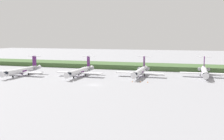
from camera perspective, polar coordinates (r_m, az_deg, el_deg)
ground_plane at (r=137.64m, az=0.59°, el=-1.00°), size 500.00×500.00×0.00m
grass_berm at (r=166.62m, az=3.49°, el=0.87°), size 320.00×20.00×2.64m
regional_jet_second at (r=142.33m, az=-18.06°, el=-0.05°), size 22.81×31.00×9.00m
regional_jet_third at (r=133.74m, az=-6.56°, el=-0.18°), size 22.81×31.00×9.00m
regional_jet_fourth at (r=132.84m, az=5.92°, el=-0.22°), size 22.81×31.00×9.00m
regional_jet_fifth at (r=138.04m, az=18.72°, el=-0.29°), size 22.81×31.00×9.00m
safety_cone_front_marker at (r=116.46m, az=4.24°, el=-2.37°), size 0.44×0.44×0.55m
safety_cone_mid_marker at (r=116.50m, az=5.92°, el=-2.39°), size 0.44×0.44×0.55m
safety_cone_rear_marker at (r=115.81m, az=7.44°, el=-2.46°), size 0.44×0.44×0.55m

